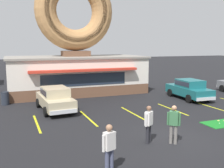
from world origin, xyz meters
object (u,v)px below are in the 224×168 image
at_px(car_teal, 189,88).
at_px(pedestrian_leather_jacket_man, 109,146).
at_px(golf_ball, 219,123).
at_px(pedestrian_blue_sweater_man, 149,123).
at_px(trash_bin, 5,98).
at_px(pedestrian_hooded_kid, 174,123).
at_px(car_champagne, 55,98).

height_order(car_teal, pedestrian_leather_jacket_man, pedestrian_leather_jacket_man).
relative_size(golf_ball, pedestrian_blue_sweater_man, 0.02).
xyz_separation_m(pedestrian_blue_sweater_man, pedestrian_leather_jacket_man, (-2.64, -1.96, 0.01)).
xyz_separation_m(car_teal, trash_bin, (-13.99, 3.22, -0.37)).
bearing_deg(car_teal, pedestrian_hooded_kid, -131.56).
xyz_separation_m(golf_ball, trash_bin, (-11.11, 9.61, 0.45)).
bearing_deg(pedestrian_blue_sweater_man, car_champagne, 110.84).
height_order(pedestrian_leather_jacket_man, trash_bin, pedestrian_leather_jacket_man).
relative_size(car_teal, car_champagne, 1.00).
bearing_deg(pedestrian_hooded_kid, golf_ball, 20.09).
distance_m(car_teal, trash_bin, 14.36).
relative_size(pedestrian_blue_sweater_man, trash_bin, 1.76).
distance_m(car_champagne, pedestrian_blue_sweater_man, 8.05).
relative_size(pedestrian_blue_sweater_man, pedestrian_leather_jacket_man, 0.99).
height_order(golf_ball, car_champagne, car_champagne).
bearing_deg(car_teal, trash_bin, 167.02).
xyz_separation_m(pedestrian_blue_sweater_man, trash_bin, (-6.00, 10.65, -0.46)).
bearing_deg(car_champagne, pedestrian_hooded_kid, -64.21).
bearing_deg(pedestrian_blue_sweater_man, car_teal, 42.90).
relative_size(golf_ball, pedestrian_hooded_kid, 0.02).
bearing_deg(pedestrian_hooded_kid, pedestrian_leather_jacket_man, -157.62).
relative_size(pedestrian_blue_sweater_man, pedestrian_hooded_kid, 0.98).
xyz_separation_m(car_teal, car_champagne, (-10.85, 0.10, 0.00)).
bearing_deg(pedestrian_leather_jacket_man, car_champagne, 91.38).
bearing_deg(trash_bin, car_champagne, -44.91).
bearing_deg(trash_bin, pedestrian_hooded_kid, -57.82).
xyz_separation_m(car_teal, pedestrian_hooded_kid, (-6.99, -7.89, 0.10)).
bearing_deg(golf_ball, pedestrian_blue_sweater_man, -168.50).
bearing_deg(pedestrian_leather_jacket_man, pedestrian_blue_sweater_man, 36.65).
distance_m(car_teal, pedestrian_blue_sweater_man, 10.91).
bearing_deg(trash_bin, pedestrian_leather_jacket_man, -75.08).
xyz_separation_m(car_champagne, pedestrian_leather_jacket_man, (0.23, -9.49, 0.09)).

